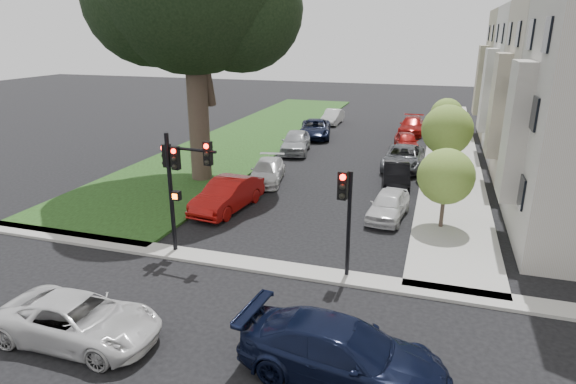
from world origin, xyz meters
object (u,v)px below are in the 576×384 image
(traffic_signal_secondary, at_px, (346,205))
(car_parked_1, at_px, (396,175))
(car_parked_4, at_px, (412,126))
(small_tree_b, at_px, (447,130))
(car_parked_9, at_px, (333,117))
(car_cross_near, at_px, (79,320))
(car_parked_5, at_px, (228,195))
(car_parked_0, at_px, (388,205))
(car_parked_3, at_px, (406,141))
(car_parked_2, at_px, (403,158))
(car_parked_6, at_px, (267,171))
(car_cross_far, at_px, (342,353))
(car_parked_8, at_px, (315,129))
(small_tree_a, at_px, (446,176))
(small_tree_c, at_px, (447,114))
(traffic_signal_main, at_px, (179,173))
(car_parked_7, at_px, (296,142))

(traffic_signal_secondary, relative_size, car_parked_1, 0.97)
(car_parked_1, bearing_deg, car_parked_4, 83.91)
(small_tree_b, distance_m, car_parked_9, 18.64)
(car_cross_near, bearing_deg, car_parked_5, 1.58)
(car_parked_0, distance_m, car_parked_3, 14.15)
(small_tree_b, bearing_deg, car_parked_2, 148.14)
(small_tree_b, distance_m, car_parked_1, 4.15)
(car_cross_near, bearing_deg, car_parked_6, 0.03)
(car_cross_far, bearing_deg, car_parked_3, 6.93)
(small_tree_b, relative_size, car_parked_8, 0.83)
(small_tree_b, relative_size, car_parked_5, 0.92)
(traffic_signal_secondary, xyz_separation_m, car_parked_4, (0.59, 26.62, -2.04))
(small_tree_a, distance_m, car_parked_2, 10.09)
(small_tree_c, bearing_deg, car_parked_5, -118.87)
(car_cross_far, xyz_separation_m, car_parked_4, (-0.42, 31.87, -0.07))
(traffic_signal_main, height_order, car_cross_far, traffic_signal_main)
(traffic_signal_secondary, bearing_deg, car_cross_far, -79.11)
(small_tree_b, height_order, car_parked_7, small_tree_b)
(car_parked_5, relative_size, car_parked_6, 1.08)
(car_cross_near, bearing_deg, car_parked_8, 0.69)
(car_cross_far, distance_m, car_parked_6, 16.96)
(car_parked_3, bearing_deg, car_parked_0, -100.14)
(car_parked_3, relative_size, car_parked_8, 0.74)
(traffic_signal_secondary, height_order, car_parked_6, traffic_signal_secondary)
(traffic_signal_main, xyz_separation_m, car_parked_6, (-0.10, 9.94, -2.67))
(traffic_signal_secondary, height_order, car_cross_near, traffic_signal_secondary)
(car_parked_1, relative_size, car_parked_3, 1.05)
(small_tree_c, xyz_separation_m, car_parked_0, (-2.38, -16.84, -1.73))
(small_tree_c, bearing_deg, traffic_signal_main, -112.63)
(car_parked_0, relative_size, car_parked_3, 0.99)
(small_tree_a, relative_size, small_tree_b, 0.83)
(car_parked_9, bearing_deg, traffic_signal_secondary, -76.05)
(car_cross_far, relative_size, car_parked_2, 1.04)
(car_parked_3, xyz_separation_m, car_parked_8, (-7.52, 2.35, 0.07))
(car_parked_5, xyz_separation_m, car_parked_6, (0.26, 4.97, -0.14))
(car_cross_near, bearing_deg, car_parked_3, -15.24)
(car_parked_6, xyz_separation_m, car_parked_7, (-0.46, 7.30, 0.16))
(small_tree_a, relative_size, car_parked_7, 0.78)
(car_parked_7, bearing_deg, car_cross_near, -98.45)
(traffic_signal_main, bearing_deg, car_parked_3, 71.08)
(car_cross_far, relative_size, car_parked_9, 1.30)
(small_tree_a, distance_m, traffic_signal_main, 11.17)
(traffic_signal_secondary, bearing_deg, car_parked_2, 86.94)
(traffic_signal_secondary, bearing_deg, car_parked_0, 82.02)
(car_cross_far, xyz_separation_m, car_parked_0, (-0.13, 11.53, -0.12))
(small_tree_b, relative_size, traffic_signal_secondary, 1.11)
(car_parked_0, distance_m, car_parked_9, 24.24)
(traffic_signal_secondary, xyz_separation_m, car_parked_1, (0.75, 11.34, -2.07))
(car_parked_3, height_order, car_parked_6, car_parked_3)
(car_cross_far, distance_m, car_parked_1, 16.59)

